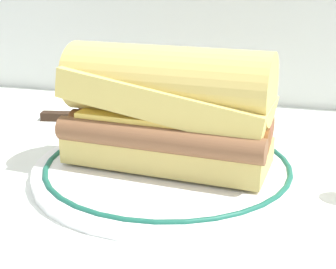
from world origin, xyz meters
The scene contains 4 objects.
ground_plane centered at (0.00, 0.00, 0.00)m, with size 1.50×1.50×0.00m, color white.
plate centered at (0.00, 0.04, 0.01)m, with size 0.28×0.28×0.01m.
sausage_sandwich centered at (0.00, 0.04, 0.07)m, with size 0.22×0.11×0.12m.
butter_knife centered at (-0.17, 0.19, 0.00)m, with size 0.15×0.05×0.01m.
Camera 1 is at (0.13, -0.42, 0.21)m, focal length 52.48 mm.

